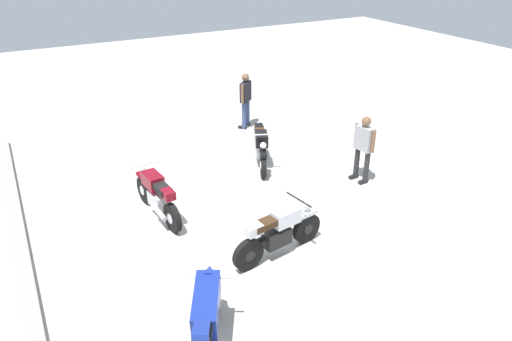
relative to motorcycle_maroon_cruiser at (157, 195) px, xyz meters
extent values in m
plane|color=#B7B2A8|center=(-1.00, -1.78, -0.52)|extent=(40.00, 40.00, 0.00)
cube|color=#9C978F|center=(-1.00, 2.82, -0.45)|extent=(14.00, 0.30, 0.15)
cylinder|color=black|center=(0.73, 0.08, -0.20)|extent=(0.65, 0.19, 0.64)
cylinder|color=black|center=(-0.71, -0.08, -0.20)|extent=(0.65, 0.19, 0.64)
cylinder|color=silver|center=(0.73, 0.08, -0.20)|extent=(0.24, 0.16, 0.22)
cylinder|color=silver|center=(-0.71, -0.08, -0.20)|extent=(0.24, 0.16, 0.22)
cube|color=silver|center=(-0.04, -0.01, -0.10)|extent=(0.59, 0.34, 0.32)
cube|color=maroon|center=(0.16, 0.01, 0.30)|extent=(0.59, 0.38, 0.30)
cube|color=maroon|center=(0.73, 0.08, 0.15)|extent=(0.46, 0.21, 0.08)
cube|color=black|center=(-0.29, -0.04, 0.32)|extent=(0.63, 0.33, 0.12)
cube|color=maroon|center=(-0.58, -0.07, 0.30)|extent=(0.34, 0.25, 0.18)
cylinder|color=silver|center=(-0.45, 0.12, -0.15)|extent=(0.57, 0.17, 0.16)
cylinder|color=silver|center=(0.49, 0.05, 0.55)|extent=(0.11, 0.70, 0.04)
sphere|color=silver|center=(0.71, 0.08, 0.35)|extent=(0.16, 0.16, 0.16)
cylinder|color=black|center=(-2.36, -2.32, -0.20)|extent=(0.21, 0.65, 0.64)
cylinder|color=black|center=(-2.57, -0.88, -0.20)|extent=(0.21, 0.65, 0.64)
cylinder|color=black|center=(-2.36, -2.32, -0.20)|extent=(0.17, 0.24, 0.22)
cylinder|color=black|center=(-2.57, -0.88, -0.20)|extent=(0.17, 0.24, 0.22)
cube|color=black|center=(-2.47, -1.55, -0.10)|extent=(0.36, 0.60, 0.32)
cube|color=silver|center=(-2.44, -1.75, 0.30)|extent=(0.40, 0.60, 0.30)
cube|color=silver|center=(-2.36, -2.32, 0.15)|extent=(0.22, 0.46, 0.08)
cube|color=#382314|center=(-2.51, -1.30, 0.32)|extent=(0.35, 0.63, 0.12)
cube|color=silver|center=(-2.55, -1.01, 0.30)|extent=(0.27, 0.35, 0.18)
cylinder|color=black|center=(-2.36, -1.13, -0.15)|extent=(0.19, 0.57, 0.16)
cylinder|color=black|center=(-2.39, -2.07, 0.55)|extent=(0.70, 0.14, 0.04)
sphere|color=silver|center=(-2.36, -2.29, 0.35)|extent=(0.16, 0.16, 0.16)
cylinder|color=black|center=(0.51, -2.93, -0.20)|extent=(0.63, 0.37, 0.64)
cylinder|color=black|center=(1.84, -3.53, -0.20)|extent=(0.63, 0.37, 0.64)
cylinder|color=silver|center=(0.51, -2.93, -0.20)|extent=(0.26, 0.22, 0.22)
cylinder|color=silver|center=(1.84, -3.53, -0.20)|extent=(0.26, 0.22, 0.22)
cube|color=silver|center=(1.22, -3.25, -0.10)|extent=(0.63, 0.48, 0.32)
cube|color=black|center=(1.04, -3.17, 0.30)|extent=(0.64, 0.52, 0.30)
cube|color=black|center=(0.51, -2.93, 0.15)|extent=(0.47, 0.33, 0.08)
cube|color=#4C2D19|center=(1.45, -3.35, 0.32)|extent=(0.65, 0.48, 0.12)
cube|color=black|center=(1.72, -3.48, 0.30)|extent=(0.38, 0.33, 0.18)
cylinder|color=silver|center=(1.52, -3.57, -0.15)|extent=(0.55, 0.33, 0.16)
cylinder|color=silver|center=(0.74, -3.03, 0.55)|extent=(0.32, 0.65, 0.04)
sphere|color=silver|center=(0.54, -2.94, 0.35)|extent=(0.16, 0.16, 0.16)
cylinder|color=black|center=(-3.38, 0.22, -0.22)|extent=(0.60, 0.43, 0.60)
cylinder|color=silver|center=(-3.38, 0.22, -0.22)|extent=(0.27, 0.26, 0.21)
cube|color=silver|center=(-4.02, 0.56, -0.12)|extent=(0.63, 0.51, 0.32)
cube|color=navy|center=(-3.89, 0.49, 0.28)|extent=(1.04, 0.79, 0.57)
cone|color=navy|center=(-3.43, 0.24, 0.43)|extent=(0.47, 0.47, 0.39)
cube|color=black|center=(-4.24, 0.68, 0.35)|extent=(0.65, 0.51, 0.12)
cube|color=navy|center=(-4.50, 0.82, 0.43)|extent=(0.41, 0.36, 0.23)
cylinder|color=silver|center=(-4.49, 0.73, 0.25)|extent=(0.39, 0.27, 0.17)
cylinder|color=silver|center=(-4.42, 0.87, 0.25)|extent=(0.39, 0.27, 0.17)
cylinder|color=silver|center=(-3.55, 0.31, 0.45)|extent=(0.37, 0.63, 0.04)
sphere|color=silver|center=(-3.36, 0.20, 0.38)|extent=(0.16, 0.16, 0.16)
cylinder|color=#262628|center=(-0.64, -4.99, -0.10)|extent=(0.14, 0.14, 0.84)
cube|color=black|center=(-0.65, -4.93, -0.48)|extent=(0.13, 0.27, 0.08)
cylinder|color=#262628|center=(-0.97, -5.03, -0.10)|extent=(0.14, 0.14, 0.84)
cube|color=black|center=(-0.98, -4.97, -0.48)|extent=(0.13, 0.27, 0.08)
cube|color=#99999E|center=(-0.81, -5.01, 0.62)|extent=(0.50, 0.27, 0.60)
cylinder|color=brown|center=(-0.53, -4.98, 0.64)|extent=(0.10, 0.10, 0.56)
cylinder|color=brown|center=(-1.09, -5.04, 0.64)|extent=(0.10, 0.10, 0.56)
sphere|color=brown|center=(-0.81, -5.01, 1.07)|extent=(0.23, 0.23, 0.23)
cylinder|color=#384772|center=(3.91, -4.27, -0.09)|extent=(0.18, 0.18, 0.87)
cube|color=black|center=(3.95, -4.23, -0.48)|extent=(0.26, 0.25, 0.08)
cylinder|color=#384772|center=(3.67, -4.02, -0.09)|extent=(0.18, 0.18, 0.87)
cube|color=black|center=(3.72, -3.98, -0.48)|extent=(0.26, 0.25, 0.08)
cube|color=black|center=(3.79, -4.14, 0.65)|extent=(0.49, 0.51, 0.61)
cylinder|color=brown|center=(3.99, -4.35, 0.67)|extent=(0.13, 0.13, 0.58)
cylinder|color=brown|center=(3.59, -3.93, 0.67)|extent=(0.13, 0.13, 0.58)
sphere|color=brown|center=(3.79, -4.14, 1.11)|extent=(0.23, 0.23, 0.23)
camera|label=1|loc=(-8.83, 2.36, 5.13)|focal=33.15mm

